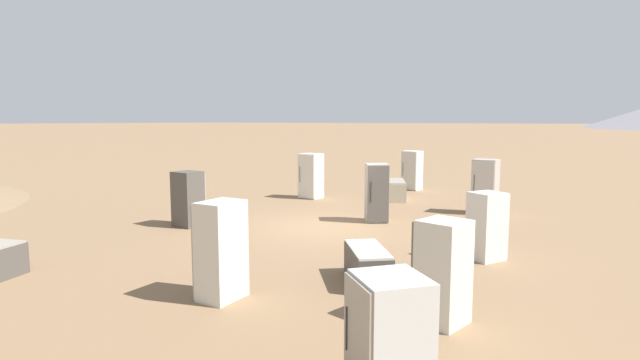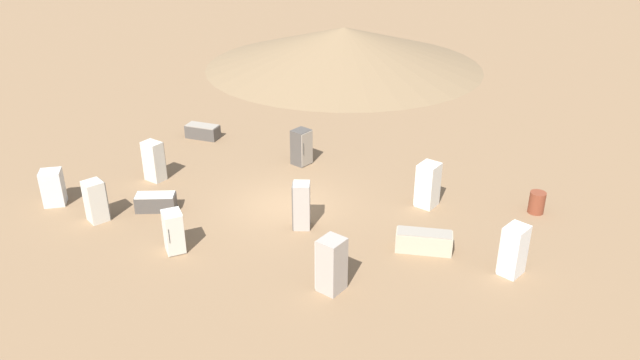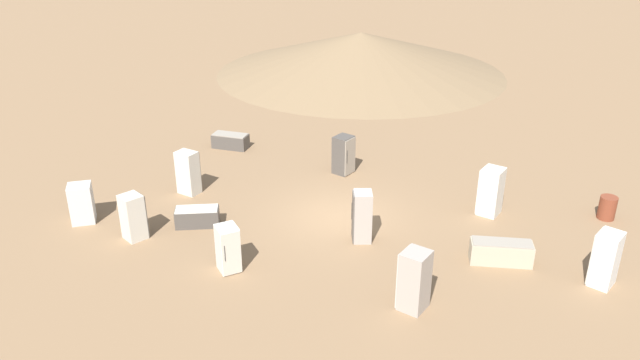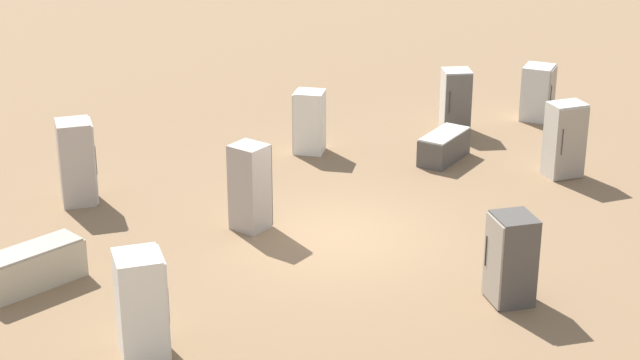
% 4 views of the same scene
% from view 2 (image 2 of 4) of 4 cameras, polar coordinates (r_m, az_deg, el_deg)
% --- Properties ---
extents(ground_plane, '(1000.00, 1000.00, 0.00)m').
position_cam_2_polar(ground_plane, '(24.47, -3.10, -2.37)').
color(ground_plane, '#846647').
extents(dirt_mound, '(18.61, 18.61, 2.63)m').
position_cam_2_polar(dirt_mound, '(42.66, 2.19, 12.07)').
color(dirt_mound, '#7F6647').
rests_on(dirt_mound, ground_plane).
extents(discarded_fridge_0, '(0.66, 0.80, 1.71)m').
position_cam_2_polar(discarded_fridge_0, '(27.09, -14.94, 1.69)').
color(discarded_fridge_0, beige).
rests_on(discarded_fridge_0, ground_plane).
extents(discarded_fridge_1, '(0.76, 0.75, 1.81)m').
position_cam_2_polar(discarded_fridge_1, '(19.30, 1.04, -7.75)').
color(discarded_fridge_1, '#A89E93').
rests_on(discarded_fridge_1, ground_plane).
extents(discarded_fridge_2, '(1.17, 1.76, 0.67)m').
position_cam_2_polar(discarded_fridge_2, '(31.22, -10.67, 4.38)').
color(discarded_fridge_2, '#4C4742').
rests_on(discarded_fridge_2, ground_plane).
extents(discarded_fridge_3, '(1.46, 1.58, 0.67)m').
position_cam_2_polar(discarded_fridge_3, '(24.81, -14.78, -1.98)').
color(discarded_fridge_3, '#4C4742').
rests_on(discarded_fridge_3, ground_plane).
extents(discarded_fridge_4, '(0.77, 0.73, 1.61)m').
position_cam_2_polar(discarded_fridge_4, '(27.69, -1.70, 3.03)').
color(discarded_fridge_4, '#4C4742').
rests_on(discarded_fridge_4, ground_plane).
extents(discarded_fridge_5, '(0.89, 0.89, 1.78)m').
position_cam_2_polar(discarded_fridge_5, '(22.60, -1.72, -2.35)').
color(discarded_fridge_5, '#A89E93').
rests_on(discarded_fridge_5, ground_plane).
extents(discarded_fridge_6, '(1.08, 1.08, 1.43)m').
position_cam_2_polar(discarded_fridge_6, '(26.41, -23.23, -0.63)').
color(discarded_fridge_6, silver).
rests_on(discarded_fridge_6, ground_plane).
extents(discarded_fridge_7, '(1.46, 2.00, 0.75)m').
position_cam_2_polar(discarded_fridge_7, '(21.74, 9.48, -5.56)').
color(discarded_fridge_7, '#B2A88E').
rests_on(discarded_fridge_7, ground_plane).
extents(discarded_fridge_8, '(0.78, 0.76, 1.78)m').
position_cam_2_polar(discarded_fridge_8, '(24.45, 9.82, -0.43)').
color(discarded_fridge_8, silver).
rests_on(discarded_fridge_8, ground_plane).
extents(discarded_fridge_9, '(0.87, 0.91, 1.51)m').
position_cam_2_polar(discarded_fridge_9, '(21.82, -13.23, -4.63)').
color(discarded_fridge_9, silver).
rests_on(discarded_fridge_9, ground_plane).
extents(discarded_fridge_10, '(0.81, 0.80, 1.60)m').
position_cam_2_polar(discarded_fridge_10, '(24.54, -19.82, -1.82)').
color(discarded_fridge_10, beige).
rests_on(discarded_fridge_10, ground_plane).
extents(discarded_fridge_11, '(0.83, 0.74, 1.73)m').
position_cam_2_polar(discarded_fridge_11, '(20.99, 17.27, -6.15)').
color(discarded_fridge_11, white).
rests_on(discarded_fridge_11, ground_plane).
extents(rusty_barrel, '(0.60, 0.60, 0.85)m').
position_cam_2_polar(rusty_barrel, '(25.18, 19.21, -1.95)').
color(rusty_barrel, brown).
rests_on(rusty_barrel, ground_plane).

